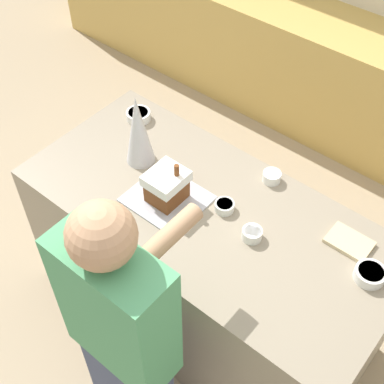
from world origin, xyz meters
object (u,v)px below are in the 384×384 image
Objects in this scene: decorative_tree at (138,130)px; candy_bowl_behind_tray at (252,233)px; cookbook at (349,242)px; candy_bowl_center_rear at (272,176)px; candy_bowl_near_tray_left at (370,274)px; person at (125,344)px; baking_tray at (167,199)px; candy_bowl_far_left at (224,206)px; candy_bowl_near_tray_right at (138,115)px; gingerbread_house at (167,186)px.

decorative_tree is 4.32× the size of candy_bowl_behind_tray.
decorative_tree reaches higher than candy_bowl_behind_tray.
candy_bowl_behind_tray is at bearing -145.23° from cookbook.
candy_bowl_near_tray_left is at bearing -18.34° from candy_bowl_center_rear.
candy_bowl_center_rear is 0.05× the size of person.
person reaches higher than candy_bowl_behind_tray.
baking_tray is 2.74× the size of candy_bowl_near_tray_left.
person reaches higher than candy_bowl_far_left.
candy_bowl_center_rear is 0.84m from candy_bowl_near_tray_right.
candy_bowl_behind_tray is 0.05× the size of person.
candy_bowl_near_tray_left is 0.19m from cookbook.
candy_bowl_center_rear is at bearing 53.20° from gingerbread_house.
candy_bowl_center_rear is at bearing 5.35° from candy_bowl_near_tray_right.
cookbook is (1.32, -0.02, -0.02)m from candy_bowl_near_tray_right.
decorative_tree is at bearing 129.31° from person.
cookbook is at bearing -11.89° from candy_bowl_center_rear.
baking_tray is 3.99× the size of candy_bowl_center_rear.
baking_tray is 3.91× the size of candy_bowl_behind_tray.
cookbook is (0.55, 0.20, -0.01)m from candy_bowl_far_left.
candy_bowl_behind_tray is 0.44m from cookbook.
cookbook is at bearing 21.73° from gingerbread_house.
candy_bowl_near_tray_left is at bearing -5.20° from candy_bowl_near_tray_right.
gingerbread_house is at bearing -126.80° from candy_bowl_center_rear.
candy_bowl_near_tray_right reaches higher than candy_bowl_far_left.
candy_bowl_behind_tray is 1.00m from candy_bowl_near_tray_right.
baking_tray is 0.74m from person.
person reaches higher than cookbook.
candy_bowl_center_rear is 0.31m from candy_bowl_far_left.
candy_bowl_near_tray_left is 1.06m from person.
candy_bowl_far_left is at bearing 97.04° from person.
candy_bowl_near_tray_left is at bearing -35.74° from cookbook.
candy_bowl_behind_tray is 0.74m from person.
candy_bowl_far_left is 0.79m from person.
person is at bearing -125.18° from candy_bowl_near_tray_left.
candy_bowl_near_tray_right reaches higher than cookbook.
gingerbread_house is 1.14× the size of cookbook.
baking_tray is 2.70× the size of candy_bowl_near_tray_right.
baking_tray is at bearing -153.73° from candy_bowl_far_left.
decorative_tree is (-0.29, 0.12, 0.11)m from gingerbread_house.
baking_tray is at bearing -144.46° from gingerbread_house.
cookbook is (1.09, 0.20, -0.19)m from decorative_tree.
candy_bowl_center_rear is 0.97× the size of candy_bowl_far_left.
person is (0.03, -1.08, -0.08)m from candy_bowl_center_rear.
candy_bowl_near_tray_left is 1.43× the size of candy_bowl_behind_tray.
gingerbread_house is 0.53m from candy_bowl_center_rear.
cookbook is at bearing 144.26° from candy_bowl_near_tray_left.
baking_tray is at bearing -167.53° from candy_bowl_near_tray_left.
candy_bowl_center_rear is 0.50m from cookbook.
candy_bowl_behind_tray reaches higher than cookbook.
gingerbread_house is 0.29m from candy_bowl_far_left.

